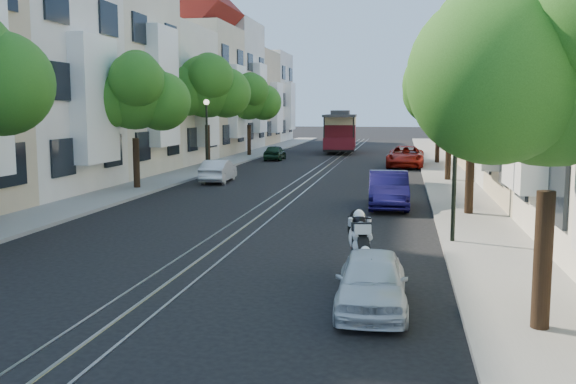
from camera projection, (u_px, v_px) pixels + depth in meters
The scene contains 25 objects.
ground at pixel (327, 166), 42.12m from camera, with size 200.00×200.00×0.00m, color black.
sidewalk_east at pixel (440, 167), 40.84m from camera, with size 2.50×80.00×0.12m, color gray.
sidewalk_west at pixel (221, 164), 43.39m from camera, with size 2.50×80.00×0.12m, color gray.
rail_left at pixel (319, 166), 42.22m from camera, with size 0.06×80.00×0.02m, color gray.
rail_slot at pixel (327, 166), 42.12m from camera, with size 0.06×80.00×0.02m, color gray.
rail_right at pixel (335, 166), 42.02m from camera, with size 0.06×80.00×0.02m, color gray.
lane_line at pixel (327, 166), 42.12m from camera, with size 0.08×80.00×0.01m, color tan.
townhouses_east at pixel (520, 85), 39.29m from camera, with size 7.75×72.00×12.00m.
townhouses_west at pixel (154, 89), 43.48m from camera, with size 7.75×72.00×11.76m.
tree_e_a at pixel (557, 64), 10.00m from camera, with size 4.72×3.87×6.27m.
tree_e_b at pixel (475, 79), 21.67m from camera, with size 4.93×4.08×6.68m.
tree_e_c at pixel (452, 92), 32.42m from camera, with size 4.84×3.99×6.52m.
tree_e_d at pixel (440, 92), 43.13m from camera, with size 5.01×4.16×6.85m.
tree_w_b at pixel (135, 94), 29.13m from camera, with size 4.72×3.87×6.27m.
tree_w_c at pixel (208, 87), 39.78m from camera, with size 5.13×4.28×7.09m.
tree_w_d at pixel (249, 98), 50.57m from camera, with size 4.84×3.99×6.52m.
lamp_east at pixel (456, 141), 17.22m from camera, with size 0.32×0.32×4.16m.
lamp_west at pixel (207, 124), 37.01m from camera, with size 0.32×0.32×4.16m.
sportbike_rider at pixel (360, 240), 14.18m from camera, with size 0.68×2.12×1.47m.
cable_car at pixel (340, 130), 55.66m from camera, with size 3.21×8.78×3.32m.
parked_car_e_near at pixel (372, 281), 11.85m from camera, with size 1.29×3.20×1.09m, color silver.
parked_car_e_mid at pixel (388, 189), 24.30m from camera, with size 1.45×4.17×1.37m, color #110D42.
parked_car_e_far at pixel (406, 157), 41.34m from camera, with size 2.28×4.95×1.38m, color maroon.
parked_car_w_mid at pixel (218, 171), 32.84m from camera, with size 1.22×3.50×1.15m, color silver.
parked_car_w_far at pixel (275, 153), 47.22m from camera, with size 1.31×3.26×1.11m, color black.
Camera 1 is at (4.92, -13.78, 3.69)m, focal length 40.00 mm.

